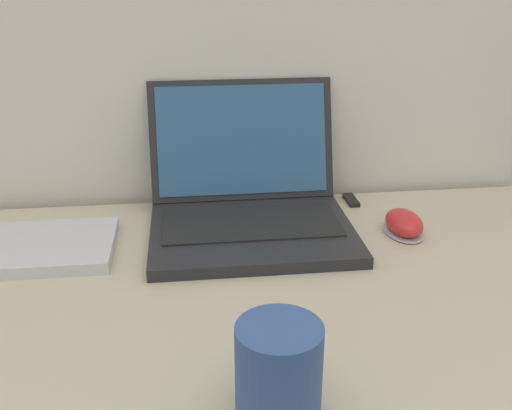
% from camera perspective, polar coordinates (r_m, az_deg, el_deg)
% --- Properties ---
extents(laptop, '(0.35, 0.34, 0.24)m').
position_cam_1_polar(laptop, '(1.06, -0.71, 0.50)').
color(laptop, '#232326').
rests_on(laptop, desk).
extents(drink_cup, '(0.09, 0.09, 0.11)m').
position_cam_1_polar(drink_cup, '(0.64, 1.99, -15.55)').
color(drink_cup, '#33518C').
rests_on(drink_cup, desk).
extents(computer_mouse, '(0.07, 0.10, 0.04)m').
position_cam_1_polar(computer_mouse, '(1.08, 13.90, -1.76)').
color(computer_mouse, '#B2B2B7').
rests_on(computer_mouse, desk).
extents(usb_stick, '(0.02, 0.06, 0.01)m').
position_cam_1_polar(usb_stick, '(1.20, 9.05, 0.47)').
color(usb_stick, black).
rests_on(usb_stick, desk).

